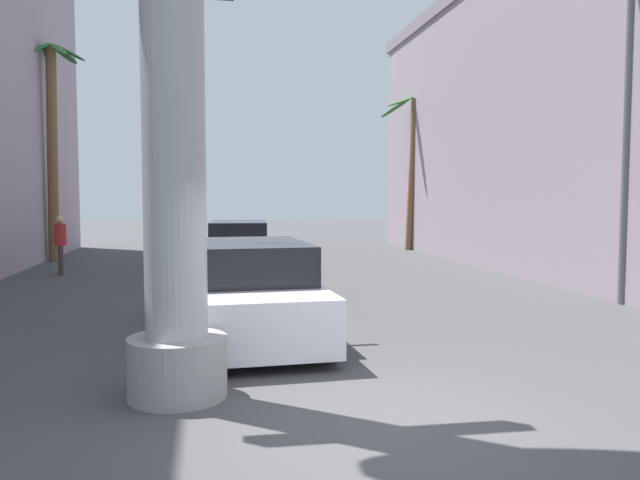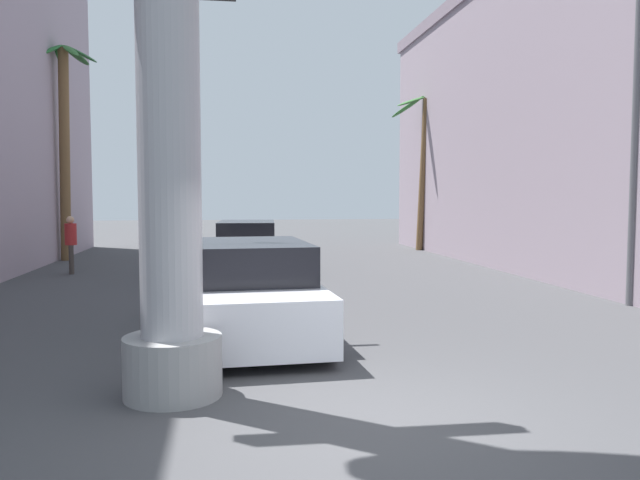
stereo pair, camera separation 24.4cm
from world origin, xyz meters
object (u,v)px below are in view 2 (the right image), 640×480
Objects in this scene: car_far at (247,249)px; palm_tree_far_left at (64,131)px; street_lamp at (619,94)px; pedestrian_far_left at (71,240)px; palm_tree_far_right at (424,146)px; car_lead at (248,292)px.

car_far is 8.81m from palm_tree_far_left.
street_lamp is at bearing -42.72° from car_far.
palm_tree_far_left is 4.47× the size of pedestrian_far_left.
car_far is 5.21m from pedestrian_far_left.
palm_tree_far_right reaches higher than pedestrian_far_left.
street_lamp reaches higher than pedestrian_far_left.
car_far is (0.30, 8.50, -0.00)m from car_lead.
car_lead is 0.74× the size of palm_tree_far_right.
street_lamp reaches higher than car_far.
street_lamp is 1.10× the size of palm_tree_far_right.
palm_tree_far_right is 14.18m from palm_tree_far_left.
car_far is at bearing -7.43° from pedestrian_far_left.
pedestrian_far_left is at bearing -75.52° from palm_tree_far_left.
palm_tree_far_right is (8.08, 15.52, 3.69)m from car_lead.
street_lamp is at bearing -30.83° from pedestrian_far_left.
street_lamp is 10.66m from car_far.
street_lamp is 8.66m from car_lead.
car_far is 2.82× the size of pedestrian_far_left.
car_lead is 0.64× the size of palm_tree_far_left.
car_lead is at bearing -92.05° from car_far.
street_lamp is 17.90m from palm_tree_far_left.
street_lamp is 13.82m from palm_tree_far_right.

